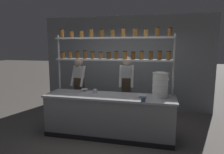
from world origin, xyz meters
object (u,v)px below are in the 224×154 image
object	(u,v)px
container_stack	(160,85)
serving_cup_front	(143,99)
chef_left	(79,85)
prep_bowl_near_left	(143,96)
chef_center	(126,85)
spice_shelf_unit	(113,51)
prep_bowl_center_front	(84,90)
serving_cup_by_board	(95,91)

from	to	relation	value
container_stack	serving_cup_front	world-z (taller)	container_stack
chef_left	prep_bowl_near_left	bearing A→B (deg)	-13.09
chef_left	chef_center	distance (m)	1.25
spice_shelf_unit	chef_left	distance (m)	1.40
chef_center	prep_bowl_near_left	xyz separation A→B (m)	(0.47, -0.80, -0.07)
prep_bowl_near_left	prep_bowl_center_front	bearing A→B (deg)	168.02
chef_left	prep_bowl_center_front	size ratio (longest dim) A/B	9.55
spice_shelf_unit	container_stack	bearing A→B (deg)	-11.96
spice_shelf_unit	serving_cup_front	bearing A→B (deg)	-40.77
spice_shelf_unit	serving_cup_by_board	xyz separation A→B (m)	(-0.37, -0.21, -0.91)
container_stack	chef_left	bearing A→B (deg)	163.62
serving_cup_by_board	spice_shelf_unit	bearing A→B (deg)	29.69
container_stack	prep_bowl_near_left	bearing A→B (deg)	-160.17
chef_center	prep_bowl_center_front	world-z (taller)	chef_center
prep_bowl_center_front	serving_cup_by_board	size ratio (longest dim) A/B	1.87
prep_bowl_near_left	serving_cup_by_board	size ratio (longest dim) A/B	2.02
chef_left	prep_bowl_center_front	bearing A→B (deg)	-44.12
serving_cup_by_board	container_stack	bearing A→B (deg)	-0.54
chef_left	serving_cup_front	world-z (taller)	chef_left
chef_left	prep_bowl_center_front	xyz separation A→B (m)	(0.32, -0.44, -0.04)
prep_bowl_center_front	serving_cup_front	size ratio (longest dim) A/B	2.07
chef_left	serving_cup_front	size ratio (longest dim) A/B	19.79
prep_bowl_near_left	serving_cup_by_board	xyz separation A→B (m)	(-1.09, 0.14, 0.02)
container_stack	prep_bowl_center_front	xyz separation A→B (m)	(-1.75, 0.17, -0.24)
container_stack	prep_bowl_center_front	world-z (taller)	container_stack
chef_center	container_stack	size ratio (longest dim) A/B	3.35
chef_left	prep_bowl_near_left	world-z (taller)	chef_left
container_stack	prep_bowl_near_left	size ratio (longest dim) A/B	2.71
chef_left	serving_cup_front	xyz separation A→B (m)	(1.75, -1.03, -0.02)
spice_shelf_unit	chef_center	bearing A→B (deg)	61.17
chef_center	prep_bowl_near_left	distance (m)	0.93
serving_cup_front	serving_cup_by_board	xyz separation A→B (m)	(-1.12, 0.44, 0.01)
spice_shelf_unit	chef_center	distance (m)	1.01
chef_center	serving_cup_by_board	bearing A→B (deg)	-138.01
container_stack	chef_center	bearing A→B (deg)	140.74
prep_bowl_center_front	serving_cup_front	distance (m)	1.56
spice_shelf_unit	prep_bowl_near_left	distance (m)	1.23
chef_center	prep_bowl_near_left	bearing A→B (deg)	-64.37
chef_left	prep_bowl_near_left	xyz separation A→B (m)	(1.72, -0.73, -0.03)
prep_bowl_center_front	chef_left	bearing A→B (deg)	125.80
serving_cup_by_board	chef_center	bearing A→B (deg)	46.80
spice_shelf_unit	prep_bowl_center_front	size ratio (longest dim) A/B	15.39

